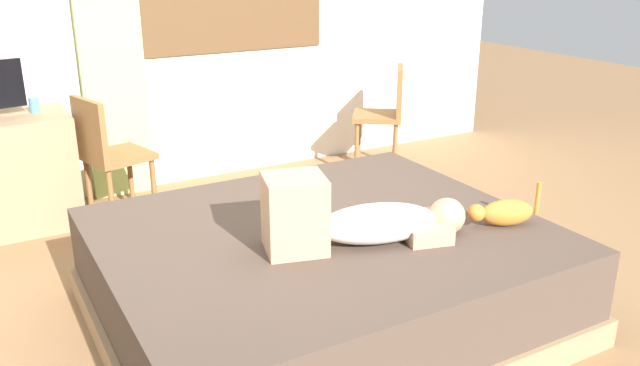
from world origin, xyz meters
TOP-DOWN VIEW (x-y plane):
  - ground_plane at (0.00, 0.00)m, footprint 16.00×16.00m
  - bed at (0.14, 0.02)m, footprint 2.08×1.78m
  - person_lying at (0.20, -0.19)m, footprint 0.94×0.47m
  - cat at (0.91, -0.37)m, footprint 0.34×0.19m
  - desk at (-1.11, 2.00)m, footprint 0.90×0.56m
  - cup at (-0.84, 2.02)m, footprint 0.06×0.06m
  - chair_by_desk at (-0.48, 1.71)m, footprint 0.47×0.47m
  - chair_spare at (1.71, 1.75)m, footprint 0.53×0.53m
  - curtain_left at (-0.27, 2.28)m, footprint 0.44×0.06m

SIDE VIEW (x-z plane):
  - ground_plane at x=0.00m, z-range 0.00..0.00m
  - bed at x=0.14m, z-range 0.00..0.47m
  - desk at x=-1.11m, z-range 0.00..0.74m
  - chair_by_desk at x=-0.48m, z-range 0.08..0.94m
  - chair_spare at x=1.71m, z-range 0.08..0.94m
  - cat at x=0.91m, z-range 0.44..0.65m
  - person_lying at x=0.20m, z-range 0.42..0.76m
  - cup at x=-0.84m, z-range 0.74..0.84m
  - curtain_left at x=-0.27m, z-range 0.00..2.36m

